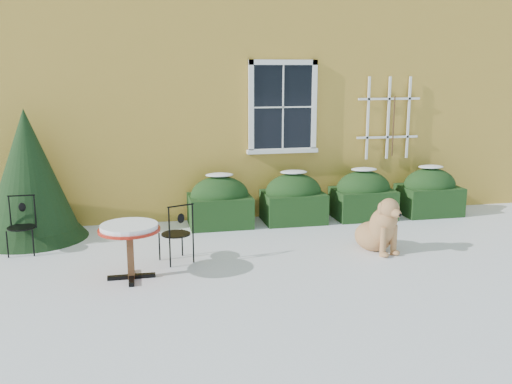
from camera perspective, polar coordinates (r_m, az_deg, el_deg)
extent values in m
plane|color=white|center=(7.49, 1.62, -8.33)|extent=(80.00, 80.00, 0.00)
cube|color=gold|center=(13.93, -5.32, 13.65)|extent=(12.00, 8.00, 6.00)
cube|color=black|center=(10.13, 2.69, 8.48)|extent=(1.05, 0.03, 1.45)
cube|color=white|center=(10.10, 2.75, 12.83)|extent=(1.23, 0.06, 0.09)
cube|color=white|center=(10.20, 2.66, 4.15)|extent=(1.23, 0.06, 0.09)
cube|color=white|center=(9.99, -0.49, 8.44)|extent=(0.09, 0.06, 1.63)
cube|color=white|center=(10.28, 5.81, 8.48)|extent=(0.09, 0.06, 1.63)
cube|color=white|center=(10.11, 2.72, 8.47)|extent=(0.02, 0.02, 1.45)
cube|color=white|center=(10.11, 2.72, 8.47)|extent=(1.05, 0.02, 0.02)
cube|color=white|center=(10.20, 2.66, 4.13)|extent=(1.29, 0.14, 0.07)
cube|color=white|center=(10.65, 11.13, 7.23)|extent=(0.04, 0.03, 1.50)
cube|color=white|center=(10.81, 13.09, 7.21)|extent=(0.04, 0.03, 1.50)
cube|color=white|center=(10.99, 15.00, 7.19)|extent=(0.04, 0.03, 1.50)
cube|color=white|center=(10.85, 13.00, 5.37)|extent=(1.20, 0.03, 0.04)
cube|color=white|center=(10.79, 13.18, 9.06)|extent=(1.20, 0.03, 0.04)
cylinder|color=#472D19|center=(10.85, 13.58, 6.41)|extent=(0.02, 0.02, 1.10)
cube|color=black|center=(9.76, -3.63, -1.87)|extent=(1.05, 0.80, 0.52)
ellipsoid|color=black|center=(9.70, -3.65, -0.37)|extent=(1.00, 0.72, 0.67)
ellipsoid|color=white|center=(9.63, -3.68, 1.72)|extent=(0.47, 0.32, 0.06)
cube|color=black|center=(10.03, 3.74, -1.50)|extent=(1.05, 0.80, 0.52)
ellipsoid|color=black|center=(9.97, 3.76, -0.04)|extent=(1.00, 0.72, 0.67)
ellipsoid|color=white|center=(9.90, 3.79, 2.01)|extent=(0.47, 0.32, 0.06)
cube|color=black|center=(10.45, 10.62, -1.12)|extent=(1.05, 0.80, 0.52)
ellipsoid|color=black|center=(10.39, 10.67, 0.28)|extent=(1.00, 0.72, 0.67)
ellipsoid|color=white|center=(10.32, 10.75, 2.24)|extent=(0.47, 0.32, 0.06)
cube|color=black|center=(11.01, 16.88, -0.77)|extent=(1.05, 0.80, 0.52)
ellipsoid|color=black|center=(10.95, 16.96, 0.57)|extent=(1.00, 0.72, 0.67)
ellipsoid|color=white|center=(10.89, 17.08, 2.43)|extent=(0.47, 0.32, 0.06)
cone|color=black|center=(9.63, -21.54, -1.51)|extent=(1.69, 1.69, 0.98)
cone|color=black|center=(9.52, -21.79, 1.61)|extent=(1.51, 1.51, 2.05)
cube|color=black|center=(7.55, -12.34, -8.26)|extent=(0.60, 0.07, 0.05)
cube|color=black|center=(7.55, -12.34, -8.26)|extent=(0.07, 0.60, 0.05)
cube|color=brown|center=(7.45, -12.45, -6.11)|extent=(0.09, 0.09, 0.65)
cylinder|color=#A31A0D|center=(7.36, -12.56, -3.72)|extent=(0.78, 0.78, 0.03)
cylinder|color=white|center=(7.34, -12.58, -3.39)|extent=(0.72, 0.72, 0.06)
cylinder|color=black|center=(8.25, -7.39, -5.03)|extent=(0.02, 0.02, 0.40)
cylinder|color=black|center=(8.12, -9.63, -5.40)|extent=(0.02, 0.02, 0.40)
cylinder|color=black|center=(7.95, -6.28, -5.67)|extent=(0.02, 0.02, 0.40)
cylinder|color=black|center=(7.81, -8.59, -6.07)|extent=(0.02, 0.02, 0.40)
cylinder|color=black|center=(7.97, -8.01, -4.18)|extent=(0.40, 0.40, 0.02)
cylinder|color=black|center=(7.84, -6.35, -2.76)|extent=(0.02, 0.02, 0.44)
cylinder|color=black|center=(7.69, -8.69, -3.12)|extent=(0.02, 0.02, 0.44)
cylinder|color=black|center=(7.71, -7.55, -1.36)|extent=(0.37, 0.16, 0.02)
ellipsoid|color=black|center=(7.75, -7.51, -2.62)|extent=(0.11, 0.06, 0.14)
cylinder|color=black|center=(8.83, -23.61, -4.84)|extent=(0.02, 0.02, 0.39)
cylinder|color=black|center=(8.77, -21.38, -4.78)|extent=(0.02, 0.02, 0.39)
cylinder|color=black|center=(9.16, -23.19, -4.22)|extent=(0.02, 0.02, 0.39)
cylinder|color=black|center=(9.10, -21.04, -4.16)|extent=(0.02, 0.02, 0.39)
cylinder|color=black|center=(8.91, -22.41, -3.29)|extent=(0.40, 0.40, 0.02)
cylinder|color=black|center=(9.06, -23.40, -1.72)|extent=(0.02, 0.02, 0.43)
cylinder|color=black|center=(8.99, -21.24, -1.64)|extent=(0.02, 0.02, 0.43)
cylinder|color=black|center=(8.98, -22.44, -0.34)|extent=(0.38, 0.02, 0.02)
ellipsoid|color=black|center=(9.02, -22.35, -1.41)|extent=(0.10, 0.03, 0.14)
ellipsoid|color=tan|center=(8.67, 11.67, -4.34)|extent=(0.68, 0.71, 0.44)
ellipsoid|color=tan|center=(8.47, 12.56, -3.38)|extent=(0.50, 0.46, 0.54)
sphere|color=tan|center=(8.40, 12.86, -2.69)|extent=(0.34, 0.34, 0.34)
cylinder|color=tan|center=(8.36, 12.58, -4.87)|extent=(0.09, 0.09, 0.44)
cylinder|color=tan|center=(8.48, 13.62, -4.67)|extent=(0.09, 0.09, 0.44)
ellipsoid|color=tan|center=(8.37, 12.74, -6.12)|extent=(0.12, 0.15, 0.07)
ellipsoid|color=tan|center=(8.50, 13.78, -5.90)|extent=(0.12, 0.15, 0.07)
cylinder|color=tan|center=(8.37, 12.92, -2.32)|extent=(0.26, 0.29, 0.24)
sphere|color=tan|center=(8.31, 13.18, -1.60)|extent=(0.29, 0.29, 0.29)
ellipsoid|color=tan|center=(8.23, 13.74, -2.05)|extent=(0.19, 0.25, 0.13)
sphere|color=black|center=(8.15, 14.19, -2.23)|extent=(0.05, 0.05, 0.05)
ellipsoid|color=tan|center=(8.26, 12.34, -1.64)|extent=(0.09, 0.11, 0.18)
ellipsoid|color=tan|center=(8.42, 13.65, -1.44)|extent=(0.09, 0.11, 0.18)
cylinder|color=tan|center=(8.98, 11.66, -4.69)|extent=(0.30, 0.30, 0.08)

